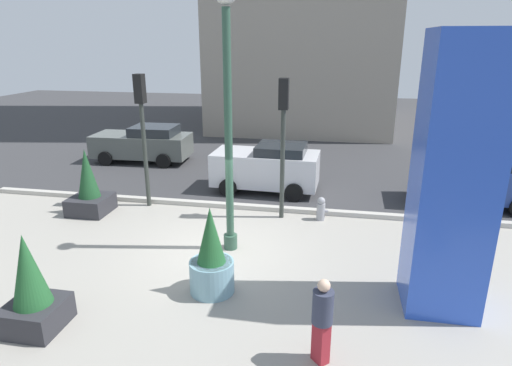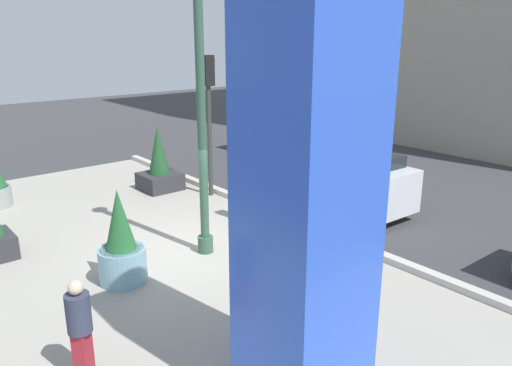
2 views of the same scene
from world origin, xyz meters
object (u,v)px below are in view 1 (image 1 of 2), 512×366
lamp_post (228,135)px  pedestrian_on_sidewalk (322,317)px  potted_plant_curbside (89,190)px  potted_plant_near_left (32,291)px  fire_hydrant (321,209)px  car_passing_lane (144,143)px  traffic_light_corner (142,119)px  car_intersection (477,179)px  car_far_lane (267,167)px  art_pillar_blue (453,179)px  potted_plant_mid_plaza (211,260)px  traffic_light_far_side (283,126)px

lamp_post → pedestrian_on_sidewalk: size_ratio=3.94×
potted_plant_curbside → potted_plant_near_left: size_ratio=1.07×
fire_hydrant → car_passing_lane: (-8.32, 5.49, 0.47)m
potted_plant_near_left → traffic_light_corner: 6.95m
car_intersection → car_far_lane: (-7.16, 0.11, 0.01)m
lamp_post → car_far_lane: lamp_post is taller
potted_plant_near_left → art_pillar_blue: bearing=16.3°
car_intersection → potted_plant_near_left: bearing=-139.6°
art_pillar_blue → car_intersection: (2.46, 6.46, -1.88)m
potted_plant_mid_plaza → potted_plant_near_left: bearing=-148.2°
potted_plant_mid_plaza → car_far_lane: bearing=89.2°
potted_plant_mid_plaza → fire_hydrant: size_ratio=2.68×
car_far_lane → pedestrian_on_sidewalk: (2.36, -8.79, -0.01)m
art_pillar_blue → traffic_light_far_side: art_pillar_blue is taller
traffic_light_far_side → car_intersection: (6.29, 2.36, -2.03)m
fire_hydrant → lamp_post: bearing=-133.7°
lamp_post → traffic_light_corner: bearing=143.3°
potted_plant_curbside → fire_hydrant: 7.40m
potted_plant_mid_plaza → potted_plant_curbside: (-5.16, 3.78, -0.01)m
potted_plant_near_left → car_far_lane: 9.38m
traffic_light_corner → car_intersection: (10.84, 2.15, -2.06)m
art_pillar_blue → fire_hydrant: 5.44m
car_passing_lane → car_far_lane: size_ratio=1.14×
art_pillar_blue → pedestrian_on_sidewalk: 3.74m
art_pillar_blue → potted_plant_near_left: (-7.81, -2.29, -1.96)m
potted_plant_mid_plaza → lamp_post: bearing=92.7°
traffic_light_corner → pedestrian_on_sidewalk: traffic_light_corner is taller
potted_plant_curbside → lamp_post: bearing=-18.1°
art_pillar_blue → pedestrian_on_sidewalk: bearing=-136.4°
potted_plant_mid_plaza → car_passing_lane: (-6.12, 10.03, 0.06)m
lamp_post → traffic_light_far_side: (1.07, 2.38, -0.19)m
potted_plant_curbside → car_intersection: (12.42, 3.10, 0.12)m
car_far_lane → pedestrian_on_sidewalk: 9.11m
potted_plant_mid_plaza → traffic_light_far_side: size_ratio=0.47×
fire_hydrant → pedestrian_on_sidewalk: 6.37m
potted_plant_mid_plaza → potted_plant_near_left: potted_plant_mid_plaza is taller
art_pillar_blue → car_far_lane: art_pillar_blue is taller
lamp_post → art_pillar_blue: (4.91, -1.71, -0.33)m
traffic_light_far_side → car_intersection: size_ratio=1.10×
potted_plant_curbside → potted_plant_mid_plaza: bearing=-36.3°
lamp_post → pedestrian_on_sidewalk: (2.57, -3.94, -2.21)m
traffic_light_corner → car_far_lane: traffic_light_corner is taller
fire_hydrant → pedestrian_on_sidewalk: (0.27, -6.35, 0.53)m
fire_hydrant → car_far_lane: size_ratio=0.19×
traffic_light_corner → car_intersection: 11.24m
art_pillar_blue → potted_plant_mid_plaza: art_pillar_blue is taller
potted_plant_mid_plaza → pedestrian_on_sidewalk: bearing=-36.3°
potted_plant_mid_plaza → potted_plant_near_left: size_ratio=1.01×
potted_plant_curbside → car_intersection: 12.80m
lamp_post → art_pillar_blue: 5.21m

